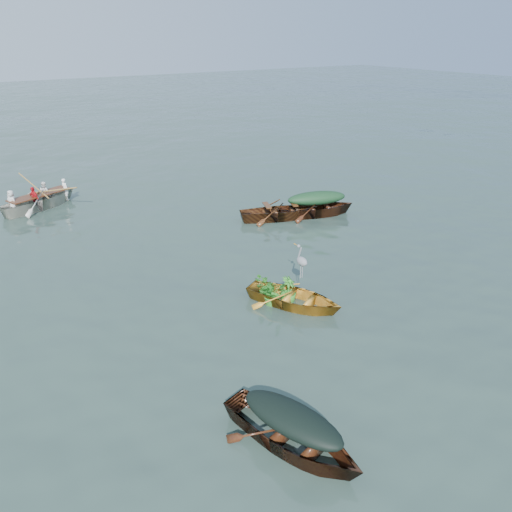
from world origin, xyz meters
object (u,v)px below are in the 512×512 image
Objects in this scene: dark_covered_boat at (291,446)px; open_wooden_boat at (280,219)px; yellow_dinghy at (294,306)px; heron at (302,267)px; rowed_boat at (42,208)px; green_tarp_boat at (316,216)px.

dark_covered_boat is 11.41m from open_wooden_boat.
yellow_dinghy is 3.51× the size of heron.
rowed_boat is (-3.90, 11.84, 0.00)m from yellow_dinghy.
dark_covered_boat is 5.47m from heron.
open_wooden_boat is 6.12m from heron.
open_wooden_boat reaches higher than dark_covered_boat.
open_wooden_boat is (-1.40, 0.45, 0.00)m from green_tarp_boat.
heron is at bearing 5.19° from yellow_dinghy.
yellow_dinghy is 4.87m from dark_covered_boat.
heron is at bearing 155.10° from green_tarp_boat.
rowed_boat is at bearing 79.41° from yellow_dinghy.
rowed_boat is at bearing 70.33° from green_tarp_boat.
rowed_boat is 12.36m from heron.
green_tarp_boat is 4.61× the size of heron.
green_tarp_boat is 1.00× the size of open_wooden_boat.
dark_covered_boat is at bearing -156.12° from yellow_dinghy.
rowed_boat reaches higher than yellow_dinghy.
open_wooden_boat is (6.43, 9.43, 0.00)m from dark_covered_boat.
rowed_boat is (-7.39, 6.28, 0.00)m from open_wooden_boat.
green_tarp_boat and open_wooden_boat have the same top height.
rowed_boat is (-0.96, 15.71, 0.00)m from dark_covered_boat.
yellow_dinghy is 0.89× the size of dark_covered_boat.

